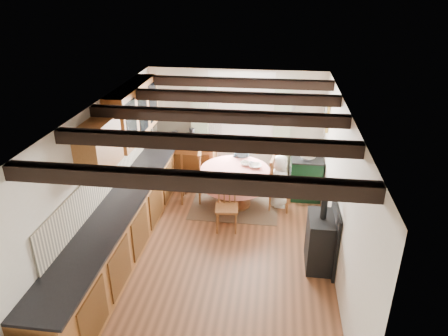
# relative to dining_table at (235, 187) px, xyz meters

# --- Properties ---
(floor) EXTENTS (3.60, 5.50, 0.00)m
(floor) POSITION_rel_dining_table_xyz_m (-0.11, -1.56, -0.39)
(floor) COLOR brown
(floor) RESTS_ON ground
(ceiling) EXTENTS (3.60, 5.50, 0.00)m
(ceiling) POSITION_rel_dining_table_xyz_m (-0.11, -1.56, 2.01)
(ceiling) COLOR white
(ceiling) RESTS_ON ground
(wall_back) EXTENTS (3.60, 0.00, 2.40)m
(wall_back) POSITION_rel_dining_table_xyz_m (-0.11, 1.19, 0.81)
(wall_back) COLOR silver
(wall_back) RESTS_ON ground
(wall_front) EXTENTS (3.60, 0.00, 2.40)m
(wall_front) POSITION_rel_dining_table_xyz_m (-0.11, -4.31, 0.81)
(wall_front) COLOR silver
(wall_front) RESTS_ON ground
(wall_left) EXTENTS (0.00, 5.50, 2.40)m
(wall_left) POSITION_rel_dining_table_xyz_m (-1.91, -1.56, 0.81)
(wall_left) COLOR silver
(wall_left) RESTS_ON ground
(wall_right) EXTENTS (0.00, 5.50, 2.40)m
(wall_right) POSITION_rel_dining_table_xyz_m (1.69, -1.56, 0.81)
(wall_right) COLOR silver
(wall_right) RESTS_ON ground
(beam_a) EXTENTS (3.60, 0.16, 0.16)m
(beam_a) POSITION_rel_dining_table_xyz_m (-0.11, -3.56, 1.92)
(beam_a) COLOR black
(beam_a) RESTS_ON ceiling
(beam_b) EXTENTS (3.60, 0.16, 0.16)m
(beam_b) POSITION_rel_dining_table_xyz_m (-0.11, -2.56, 1.92)
(beam_b) COLOR black
(beam_b) RESTS_ON ceiling
(beam_c) EXTENTS (3.60, 0.16, 0.16)m
(beam_c) POSITION_rel_dining_table_xyz_m (-0.11, -1.56, 1.92)
(beam_c) COLOR black
(beam_c) RESTS_ON ceiling
(beam_d) EXTENTS (3.60, 0.16, 0.16)m
(beam_d) POSITION_rel_dining_table_xyz_m (-0.11, -0.56, 1.92)
(beam_d) COLOR black
(beam_d) RESTS_ON ceiling
(beam_e) EXTENTS (3.60, 0.16, 0.16)m
(beam_e) POSITION_rel_dining_table_xyz_m (-0.11, 0.44, 1.92)
(beam_e) COLOR black
(beam_e) RESTS_ON ceiling
(splash_left) EXTENTS (0.02, 4.50, 0.55)m
(splash_left) POSITION_rel_dining_table_xyz_m (-1.89, -1.26, 0.81)
(splash_left) COLOR beige
(splash_left) RESTS_ON wall_left
(splash_back) EXTENTS (1.40, 0.02, 0.55)m
(splash_back) POSITION_rel_dining_table_xyz_m (-1.11, 1.17, 0.81)
(splash_back) COLOR beige
(splash_back) RESTS_ON wall_back
(base_cabinet_left) EXTENTS (0.60, 5.30, 0.88)m
(base_cabinet_left) POSITION_rel_dining_table_xyz_m (-1.61, -1.56, 0.05)
(base_cabinet_left) COLOR #935930
(base_cabinet_left) RESTS_ON floor
(base_cabinet_back) EXTENTS (1.30, 0.60, 0.88)m
(base_cabinet_back) POSITION_rel_dining_table_xyz_m (-1.16, 0.89, 0.05)
(base_cabinet_back) COLOR #935930
(base_cabinet_back) RESTS_ON floor
(worktop_left) EXTENTS (0.64, 5.30, 0.04)m
(worktop_left) POSITION_rel_dining_table_xyz_m (-1.59, -1.56, 0.51)
(worktop_left) COLOR black
(worktop_left) RESTS_ON base_cabinet_left
(worktop_back) EXTENTS (1.30, 0.64, 0.04)m
(worktop_back) POSITION_rel_dining_table_xyz_m (-1.16, 0.87, 0.51)
(worktop_back) COLOR black
(worktop_back) RESTS_ON base_cabinet_back
(wall_cabinet_glass) EXTENTS (0.34, 1.80, 0.90)m
(wall_cabinet_glass) POSITION_rel_dining_table_xyz_m (-1.74, -0.36, 1.56)
(wall_cabinet_glass) COLOR #935930
(wall_cabinet_glass) RESTS_ON wall_left
(wall_cabinet_solid) EXTENTS (0.34, 0.90, 0.70)m
(wall_cabinet_solid) POSITION_rel_dining_table_xyz_m (-1.74, -1.86, 1.51)
(wall_cabinet_solid) COLOR #935930
(wall_cabinet_solid) RESTS_ON wall_left
(window_frame) EXTENTS (1.34, 0.03, 1.54)m
(window_frame) POSITION_rel_dining_table_xyz_m (-0.01, 1.17, 1.21)
(window_frame) COLOR white
(window_frame) RESTS_ON wall_back
(window_pane) EXTENTS (1.20, 0.01, 1.40)m
(window_pane) POSITION_rel_dining_table_xyz_m (-0.01, 1.18, 1.21)
(window_pane) COLOR white
(window_pane) RESTS_ON wall_back
(curtain_left) EXTENTS (0.35, 0.10, 2.10)m
(curtain_left) POSITION_rel_dining_table_xyz_m (-0.86, 1.09, 0.71)
(curtain_left) COLOR beige
(curtain_left) RESTS_ON wall_back
(curtain_right) EXTENTS (0.35, 0.10, 2.10)m
(curtain_right) POSITION_rel_dining_table_xyz_m (0.84, 1.09, 0.71)
(curtain_right) COLOR beige
(curtain_right) RESTS_ON wall_back
(curtain_rod) EXTENTS (2.00, 0.03, 0.03)m
(curtain_rod) POSITION_rel_dining_table_xyz_m (-0.01, 1.09, 1.81)
(curtain_rod) COLOR black
(curtain_rod) RESTS_ON wall_back
(wall_picture) EXTENTS (0.04, 0.50, 0.60)m
(wall_picture) POSITION_rel_dining_table_xyz_m (1.66, 0.74, 1.31)
(wall_picture) COLOR gold
(wall_picture) RESTS_ON wall_right
(wall_plate) EXTENTS (0.30, 0.02, 0.30)m
(wall_plate) POSITION_rel_dining_table_xyz_m (0.94, 1.16, 1.31)
(wall_plate) COLOR silver
(wall_plate) RESTS_ON wall_back
(rug) EXTENTS (1.67, 1.30, 0.01)m
(rug) POSITION_rel_dining_table_xyz_m (0.00, 0.00, -0.39)
(rug) COLOR brown
(rug) RESTS_ON floor
(dining_table) EXTENTS (1.30, 1.30, 0.79)m
(dining_table) POSITION_rel_dining_table_xyz_m (0.00, 0.00, 0.00)
(dining_table) COLOR #F2927C
(dining_table) RESTS_ON floor
(chair_near) EXTENTS (0.43, 0.45, 0.92)m
(chair_near) POSITION_rel_dining_table_xyz_m (-0.05, -0.84, 0.06)
(chair_near) COLOR #9D5A30
(chair_near) RESTS_ON floor
(chair_left) EXTENTS (0.53, 0.52, 1.06)m
(chair_left) POSITION_rel_dining_table_xyz_m (-0.87, 0.10, 0.14)
(chair_left) COLOR #9D5A30
(chair_left) RESTS_ON floor
(chair_right) EXTENTS (0.51, 0.50, 1.02)m
(chair_right) POSITION_rel_dining_table_xyz_m (0.87, 0.03, 0.12)
(chair_right) COLOR #9D5A30
(chair_right) RESTS_ON floor
(aga_range) EXTENTS (0.61, 0.95, 0.87)m
(aga_range) POSITION_rel_dining_table_xyz_m (1.36, 0.72, 0.04)
(aga_range) COLOR black
(aga_range) RESTS_ON floor
(cast_iron_stove) EXTENTS (0.39, 0.66, 1.31)m
(cast_iron_stove) POSITION_rel_dining_table_xyz_m (1.47, -1.64, 0.26)
(cast_iron_stove) COLOR black
(cast_iron_stove) RESTS_ON floor
(child_far) EXTENTS (0.45, 0.33, 1.12)m
(child_far) POSITION_rel_dining_table_xyz_m (0.06, 0.59, 0.17)
(child_far) COLOR #3C5664
(child_far) RESTS_ON floor
(child_right) EXTENTS (0.33, 0.51, 1.05)m
(child_right) POSITION_rel_dining_table_xyz_m (0.84, 0.12, 0.13)
(child_right) COLOR white
(child_right) RESTS_ON floor
(bowl_a) EXTENTS (0.26, 0.26, 0.06)m
(bowl_a) POSITION_rel_dining_table_xyz_m (0.37, 0.12, 0.42)
(bowl_a) COLOR silver
(bowl_a) RESTS_ON dining_table
(bowl_b) EXTENTS (0.25, 0.25, 0.06)m
(bowl_b) POSITION_rel_dining_table_xyz_m (0.18, 0.19, 0.42)
(bowl_b) COLOR silver
(bowl_b) RESTS_ON dining_table
(cup) EXTENTS (0.14, 0.14, 0.10)m
(cup) POSITION_rel_dining_table_xyz_m (0.30, 0.13, 0.44)
(cup) COLOR silver
(cup) RESTS_ON dining_table
(canister_tall) EXTENTS (0.14, 0.14, 0.25)m
(canister_tall) POSITION_rel_dining_table_xyz_m (-1.33, 0.82, 0.65)
(canister_tall) COLOR #262628
(canister_tall) RESTS_ON worktop_back
(canister_wide) EXTENTS (0.17, 0.17, 0.19)m
(canister_wide) POSITION_rel_dining_table_xyz_m (-1.05, 0.92, 0.62)
(canister_wide) COLOR #262628
(canister_wide) RESTS_ON worktop_back
(canister_slim) EXTENTS (0.11, 0.11, 0.30)m
(canister_slim) POSITION_rel_dining_table_xyz_m (-1.00, 0.91, 0.68)
(canister_slim) COLOR #262628
(canister_slim) RESTS_ON worktop_back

